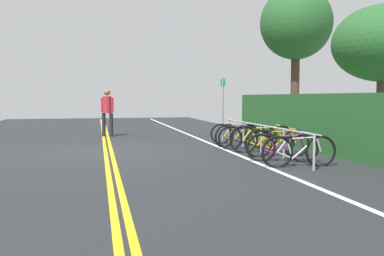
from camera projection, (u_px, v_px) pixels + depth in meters
ground_plane at (108, 152)px, 11.69m from camera, size 37.59×12.55×0.05m
centre_line_yellow_inner at (105, 151)px, 11.67m from camera, size 33.83×0.10×0.00m
centre_line_yellow_outer at (111, 151)px, 11.70m from camera, size 33.83×0.10×0.00m
bike_lane_stripe_white at (221, 148)px, 12.38m from camera, size 33.83×0.12×0.00m
bike_rack at (261, 132)px, 11.24m from camera, size 5.72×0.05×0.75m
bicycle_0 at (238, 133)px, 13.55m from camera, size 0.51×1.74×0.69m
bicycle_1 at (237, 135)px, 12.81m from camera, size 0.66×1.58×0.70m
bicycle_2 at (248, 138)px, 12.00m from camera, size 0.48×1.68×0.72m
bicycle_3 at (263, 139)px, 11.28m from camera, size 0.54×1.75×0.78m
bicycle_4 at (277, 143)px, 10.56m from camera, size 0.46×1.67×0.73m
bicycle_5 at (282, 148)px, 9.71m from camera, size 0.63×1.57×0.69m
bicycle_6 at (299, 151)px, 8.99m from camera, size 0.46×1.67×0.72m
pedestrian at (107, 109)px, 15.91m from camera, size 0.32×0.46×1.78m
sign_post_near at (223, 102)px, 14.40m from camera, size 0.36×0.07×2.15m
hedge_backdrop at (362, 126)px, 10.19m from camera, size 14.67×0.97×1.57m
tree_near_left at (296, 24)px, 15.91m from camera, size 2.69×2.69×5.62m
tree_mid at (383, 44)px, 11.26m from camera, size 2.67×2.67×3.93m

